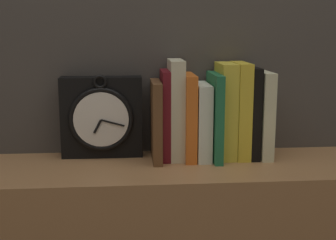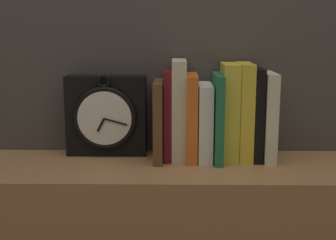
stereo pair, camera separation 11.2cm
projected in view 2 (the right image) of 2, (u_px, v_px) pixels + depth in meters
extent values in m
cube|color=black|center=(107.00, 116.00, 1.23)|extent=(0.21, 0.06, 0.21)
torus|color=black|center=(105.00, 118.00, 1.20)|extent=(0.16, 0.01, 0.16)
cylinder|color=white|center=(104.00, 118.00, 1.19)|extent=(0.14, 0.01, 0.14)
cube|color=black|center=(101.00, 125.00, 1.19)|extent=(0.02, 0.00, 0.04)
cube|color=black|center=(116.00, 122.00, 1.19)|extent=(0.06, 0.00, 0.02)
torus|color=black|center=(104.00, 81.00, 1.18)|extent=(0.04, 0.01, 0.04)
cube|color=brown|center=(159.00, 121.00, 1.18)|extent=(0.02, 0.15, 0.20)
cube|color=maroon|center=(167.00, 115.00, 1.19)|extent=(0.02, 0.12, 0.23)
cube|color=beige|center=(179.00, 110.00, 1.19)|extent=(0.04, 0.12, 0.25)
cube|color=orange|center=(191.00, 117.00, 1.19)|extent=(0.03, 0.14, 0.22)
cube|color=white|center=(205.00, 122.00, 1.19)|extent=(0.04, 0.13, 0.19)
cube|color=#226F44|center=(217.00, 117.00, 1.18)|extent=(0.02, 0.15, 0.22)
cube|color=yellow|center=(229.00, 112.00, 1.19)|extent=(0.04, 0.12, 0.24)
cube|color=yellow|center=(244.00, 112.00, 1.19)|extent=(0.03, 0.13, 0.24)
cube|color=black|center=(256.00, 114.00, 1.19)|extent=(0.02, 0.12, 0.23)
cube|color=beige|center=(268.00, 116.00, 1.18)|extent=(0.03, 0.13, 0.22)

